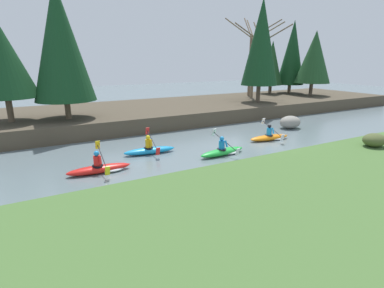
{
  "coord_description": "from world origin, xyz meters",
  "views": [
    {
      "loc": [
        -11.5,
        -12.81,
        4.79
      ],
      "look_at": [
        -4.37,
        0.28,
        0.55
      ],
      "focal_mm": 28.0,
      "sensor_mm": 36.0,
      "label": 1
    }
  ],
  "objects": [
    {
      "name": "ground_plane",
      "position": [
        0.0,
        0.0,
        0.0
      ],
      "size": [
        90.0,
        90.0,
        0.0
      ],
      "primitive_type": "plane",
      "color": "slate"
    },
    {
      "name": "riverbank_near",
      "position": [
        0.0,
        -6.82,
        0.3
      ],
      "size": [
        44.0,
        7.62,
        0.59
      ],
      "color": "#476B33",
      "rests_on": "ground"
    },
    {
      "name": "riverbank_far",
      "position": [
        0.0,
        10.24,
        0.53
      ],
      "size": [
        44.0,
        9.61,
        1.06
      ],
      "color": "#4C4233",
      "rests_on": "ground"
    },
    {
      "name": "conifer_tree_far_left",
      "position": [
        -12.6,
        8.47,
        4.81
      ],
      "size": [
        3.71,
        3.71,
        6.02
      ],
      "color": "brown",
      "rests_on": "riverbank_far"
    },
    {
      "name": "conifer_tree_left",
      "position": [
        -9.37,
        7.88,
        5.78
      ],
      "size": [
        3.73,
        3.73,
        8.28
      ],
      "color": "brown",
      "rests_on": "riverbank_far"
    },
    {
      "name": "conifer_tree_mid_left",
      "position": [
        6.56,
        7.98,
        6.15
      ],
      "size": [
        3.16,
        3.16,
        8.68
      ],
      "color": "brown",
      "rests_on": "riverbank_far"
    },
    {
      "name": "conifer_tree_centre",
      "position": [
        12.23,
        12.6,
        4.36
      ],
      "size": [
        2.47,
        2.47,
        5.62
      ],
      "color": "brown",
      "rests_on": "riverbank_far"
    },
    {
      "name": "conifer_tree_mid_right",
      "position": [
        14.77,
        12.2,
        5.45
      ],
      "size": [
        2.94,
        2.94,
        7.83
      ],
      "color": "#7A664C",
      "rests_on": "riverbank_far"
    },
    {
      "name": "conifer_tree_right",
      "position": [
        14.92,
        9.32,
        4.98
      ],
      "size": [
        3.56,
        3.56,
        6.54
      ],
      "color": "brown",
      "rests_on": "riverbank_far"
    },
    {
      "name": "bare_tree_upstream",
      "position": [
        7.24,
        8.75,
        4.39
      ],
      "size": [
        3.88,
        3.83,
        7.07
      ],
      "color": "brown",
      "rests_on": "riverbank_far"
    },
    {
      "name": "bare_tree_mid_upstream",
      "position": [
        8.07,
        10.75,
        4.6
      ],
      "size": [
        4.12,
        4.07,
        7.53
      ],
      "color": "#7A664C",
      "rests_on": "riverbank_far"
    },
    {
      "name": "bare_tree_mid_downstream",
      "position": [
        9.06,
        12.41,
        4.81
      ],
      "size": [
        4.35,
        4.3,
        7.97
      ],
      "color": "brown",
      "rests_on": "riverbank_far"
    },
    {
      "name": "shrub_clump_nearest",
      "position": [
        3.31,
        -4.56,
        0.92
      ],
      "size": [
        1.21,
        1.01,
        0.65
      ],
      "color": "#4C562D",
      "rests_on": "riverbank_near"
    },
    {
      "name": "kayaker_lead",
      "position": [
        1.22,
        0.43,
        0.2
      ],
      "size": [
        2.79,
        2.07,
        1.2
      ],
      "rotation": [
        0.0,
        0.0,
        -0.09
      ],
      "color": "orange",
      "rests_on": "ground"
    },
    {
      "name": "kayaker_middle",
      "position": [
        -2.96,
        -0.6,
        0.2
      ],
      "size": [
        2.79,
        2.07,
        1.2
      ],
      "rotation": [
        0.0,
        0.0,
        0.09
      ],
      "color": "green",
      "rests_on": "ground"
    },
    {
      "name": "kayaker_trailing",
      "position": [
        -6.27,
        1.4,
        0.22
      ],
      "size": [
        2.79,
        2.07,
        1.2
      ],
      "rotation": [
        0.0,
        0.0,
        -0.09
      ],
      "color": "#1993D6",
      "rests_on": "ground"
    },
    {
      "name": "kayaker_far_back",
      "position": [
        -9.09,
        -0.13,
        0.2
      ],
      "size": [
        2.78,
        2.06,
        1.2
      ],
      "rotation": [
        0.0,
        0.0,
        -0.03
      ],
      "color": "red",
      "rests_on": "ground"
    },
    {
      "name": "boulder_midstream",
      "position": [
        4.71,
        2.26,
        0.45
      ],
      "size": [
        1.59,
        1.24,
        0.9
      ],
      "color": "gray",
      "rests_on": "ground"
    }
  ]
}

